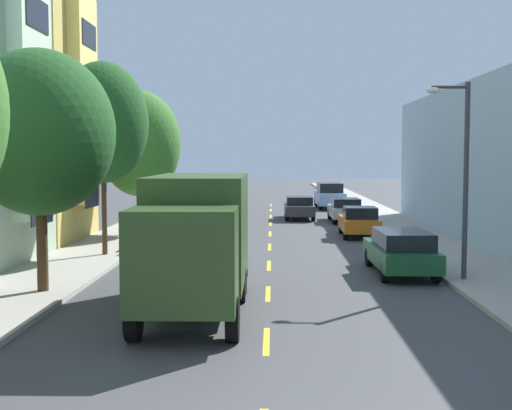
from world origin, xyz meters
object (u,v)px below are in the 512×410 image
(parked_wagon_forest, at_px, (401,250))
(parked_sedan_teal, at_px, (168,232))
(street_tree_third, at_px, (103,123))
(street_lamp, at_px, (461,164))
(parked_suv_sky, at_px, (330,195))
(street_tree_second, at_px, (40,133))
(parked_hatchback_orange, at_px, (359,221))
(delivery_box_truck, at_px, (197,236))
(moving_charcoal_sedan, at_px, (299,207))
(street_tree_farthest, at_px, (139,144))
(parked_suv_black, at_px, (200,205))
(parked_sedan_silver, at_px, (345,210))
(parked_suv_navy, at_px, (209,198))

(parked_wagon_forest, distance_m, parked_sedan_teal, 10.56)
(parked_sedan_teal, bearing_deg, street_tree_third, -129.85)
(street_lamp, bearing_deg, parked_suv_sky, 92.89)
(street_tree_second, height_order, parked_hatchback_orange, street_tree_second)
(delivery_box_truck, distance_m, moving_charcoal_sedan, 25.61)
(street_tree_farthest, relative_size, delivery_box_truck, 0.98)
(street_tree_second, xyz_separation_m, parked_wagon_forest, (10.83, 3.71, -3.80))
(street_lamp, height_order, parked_suv_black, street_lamp)
(parked_sedan_teal, bearing_deg, parked_hatchback_orange, 27.90)
(street_lamp, relative_size, parked_sedan_silver, 1.35)
(street_tree_second, bearing_deg, street_lamp, 9.99)
(parked_hatchback_orange, distance_m, parked_suv_sky, 17.89)
(delivery_box_truck, height_order, parked_hatchback_orange, delivery_box_truck)
(street_tree_third, height_order, parked_suv_sky, street_tree_third)
(street_lamp, distance_m, delivery_box_truck, 8.87)
(street_tree_third, height_order, delivery_box_truck, street_tree_third)
(parked_suv_navy, xyz_separation_m, parked_sedan_teal, (0.01, -19.15, -0.24))
(parked_sedan_teal, bearing_deg, street_tree_second, -102.18)
(street_lamp, bearing_deg, moving_charcoal_sedan, 100.95)
(delivery_box_truck, bearing_deg, street_tree_second, 158.71)
(parked_hatchback_orange, relative_size, parked_suv_black, 0.83)
(street_lamp, relative_size, parked_sedan_teal, 1.35)
(parked_suv_navy, distance_m, parked_sedan_silver, 11.30)
(street_tree_second, height_order, street_tree_third, street_tree_third)
(street_lamp, distance_m, parked_suv_sky, 30.08)
(parked_suv_navy, relative_size, parked_suv_sky, 0.99)
(street_tree_third, bearing_deg, parked_hatchback_orange, 33.35)
(street_tree_second, height_order, parked_suv_sky, street_tree_second)
(parked_wagon_forest, bearing_deg, street_tree_farthest, 135.80)
(parked_suv_navy, bearing_deg, street_tree_second, -94.10)
(parked_hatchback_orange, bearing_deg, parked_suv_sky, 89.84)
(parked_suv_sky, distance_m, moving_charcoal_sedan, 8.95)
(parked_suv_sky, bearing_deg, street_tree_second, -108.64)
(parked_suv_black, bearing_deg, parked_suv_sky, 49.26)
(street_tree_farthest, bearing_deg, street_tree_third, -90.00)
(street_tree_third, xyz_separation_m, parked_sedan_teal, (2.07, 2.48, -4.49))
(delivery_box_truck, distance_m, parked_sedan_teal, 11.73)
(parked_hatchback_orange, height_order, parked_suv_black, parked_suv_black)
(moving_charcoal_sedan, bearing_deg, parked_wagon_forest, -82.44)
(street_lamp, distance_m, moving_charcoal_sedan, 21.96)
(parked_wagon_forest, relative_size, parked_sedan_silver, 1.05)
(parked_suv_sky, xyz_separation_m, parked_wagon_forest, (0.01, -28.38, -0.18))
(street_tree_farthest, height_order, parked_suv_sky, street_tree_farthest)
(parked_suv_navy, relative_size, parked_wagon_forest, 1.02)
(street_tree_second, bearing_deg, parked_sedan_teal, 77.82)
(parked_suv_black, xyz_separation_m, parked_sedan_silver, (8.79, -0.26, -0.24))
(street_tree_third, xyz_separation_m, street_lamp, (12.33, -4.95, -1.54))
(street_tree_third, xyz_separation_m, parked_hatchback_orange, (10.77, 7.09, -4.48))
(parked_suv_sky, bearing_deg, parked_sedan_teal, -111.26)
(street_lamp, xyz_separation_m, parked_wagon_forest, (-1.50, 1.54, -2.90))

